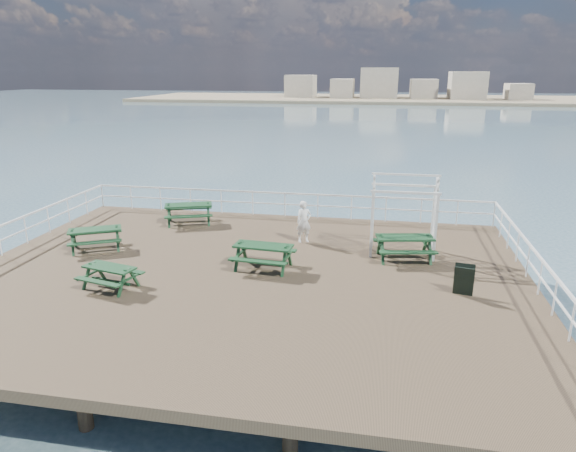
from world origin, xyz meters
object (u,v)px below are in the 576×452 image
Objects in this scene: picnic_table_d at (110,272)px; person at (304,222)px; picnic_table_a at (95,234)px; picnic_table_e at (405,243)px; picnic_table_b at (189,209)px; trellis_arbor at (403,219)px; picnic_table_c at (263,251)px.

person is (5.03, 5.34, 0.30)m from picnic_table_d.
picnic_table_a reaches higher than picnic_table_d.
picnic_table_d is 9.64m from picnic_table_e.
picnic_table_b is 1.50× the size of person.
trellis_arbor is (10.93, 1.59, 0.72)m from picnic_table_a.
picnic_table_e is at bearing 38.35° from picnic_table_d.
trellis_arbor reaches higher than picnic_table_c.
trellis_arbor is at bearing -19.28° from picnic_table_a.
picnic_table_e reaches higher than picnic_table_c.
picnic_table_d is at bearing -151.36° from trellis_arbor.
trellis_arbor is (-0.08, 0.58, 0.68)m from picnic_table_e.
trellis_arbor reaches higher than person.
person reaches higher than picnic_table_e.
person is at bearing 78.16° from picnic_table_c.
picnic_table_e is at bearing -82.46° from trellis_arbor.
picnic_table_d is 7.34m from person.
picnic_table_c is 1.27× the size of person.
picnic_table_e is 0.90m from trellis_arbor.
picnic_table_e is (11.01, 1.01, 0.03)m from picnic_table_a.
picnic_table_d is 0.85× the size of picnic_table_e.
picnic_table_b is 1.18× the size of picnic_table_c.
trellis_arbor is (8.65, 4.69, 0.79)m from picnic_table_d.
picnic_table_b is at bearing 138.65° from picnic_table_c.
picnic_table_a is 7.65m from person.
picnic_table_e is at bearing -37.56° from picnic_table_b.
picnic_table_d is 9.87m from trellis_arbor.
picnic_table_a is at bearing 174.65° from picnic_table_e.
trellis_arbor is 1.82× the size of person.
picnic_table_d is at bearing -160.69° from person.
picnic_table_c is at bearing -66.49° from picnic_table_b.
trellis_arbor reaches higher than picnic_table_a.
picnic_table_a is 3.85m from picnic_table_d.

